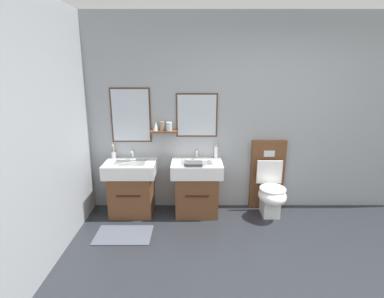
% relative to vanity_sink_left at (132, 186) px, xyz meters
% --- Properties ---
extents(wall_back, '(5.18, 0.27, 2.68)m').
position_rel_vanity_sink_left_xyz_m(wall_back, '(1.86, 0.27, 0.94)').
color(wall_back, '#999EA3').
rests_on(wall_back, ground).
extents(bath_mat, '(0.68, 0.44, 0.01)m').
position_rel_vanity_sink_left_xyz_m(bath_mat, '(0.00, -0.60, -0.39)').
color(bath_mat, '#474C56').
rests_on(bath_mat, ground).
extents(vanity_sink_left, '(0.69, 0.51, 0.75)m').
position_rel_vanity_sink_left_xyz_m(vanity_sink_left, '(0.00, 0.00, 0.00)').
color(vanity_sink_left, brown).
rests_on(vanity_sink_left, ground).
extents(tap_on_left_sink, '(0.03, 0.13, 0.11)m').
position_rel_vanity_sink_left_xyz_m(tap_on_left_sink, '(0.00, 0.19, 0.42)').
color(tap_on_left_sink, silver).
rests_on(tap_on_left_sink, vanity_sink_left).
extents(vanity_sink_right, '(0.69, 0.51, 0.75)m').
position_rel_vanity_sink_left_xyz_m(vanity_sink_right, '(0.90, 0.00, 0.00)').
color(vanity_sink_right, brown).
rests_on(vanity_sink_right, ground).
extents(tap_on_right_sink, '(0.03, 0.13, 0.11)m').
position_rel_vanity_sink_left_xyz_m(tap_on_right_sink, '(0.90, 0.19, 0.42)').
color(tap_on_right_sink, silver).
rests_on(tap_on_right_sink, vanity_sink_right).
extents(toilet, '(0.48, 0.62, 1.00)m').
position_rel_vanity_sink_left_xyz_m(toilet, '(1.91, 0.01, -0.02)').
color(toilet, brown).
rests_on(toilet, ground).
extents(toothbrush_cup, '(0.07, 0.07, 0.21)m').
position_rel_vanity_sink_left_xyz_m(toothbrush_cup, '(-0.26, 0.17, 0.41)').
color(toothbrush_cup, silver).
rests_on(toothbrush_cup, vanity_sink_left).
extents(soap_dispenser, '(0.06, 0.06, 0.20)m').
position_rel_vanity_sink_left_xyz_m(soap_dispenser, '(1.17, 0.18, 0.44)').
color(soap_dispenser, white).
rests_on(soap_dispenser, vanity_sink_right).
extents(folded_hand_towel, '(0.22, 0.16, 0.04)m').
position_rel_vanity_sink_left_xyz_m(folded_hand_towel, '(0.86, -0.15, 0.37)').
color(folded_hand_towel, '#47474C').
rests_on(folded_hand_towel, vanity_sink_right).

